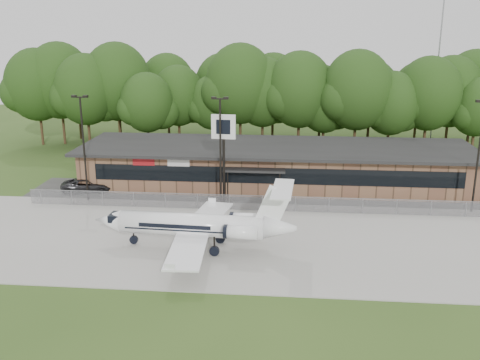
# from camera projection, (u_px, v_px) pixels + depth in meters

# --- Properties ---
(ground) EXTENTS (160.00, 160.00, 0.00)m
(ground) POSITION_uv_depth(u_px,v_px,m) (266.00, 289.00, 34.48)
(ground) COLOR #304B1B
(ground) RESTS_ON ground
(apron) EXTENTS (64.00, 18.00, 0.08)m
(apron) POSITION_uv_depth(u_px,v_px,m) (270.00, 241.00, 42.12)
(apron) COLOR #9E9B93
(apron) RESTS_ON ground
(parking_lot) EXTENTS (50.00, 9.00, 0.06)m
(parking_lot) POSITION_uv_depth(u_px,v_px,m) (275.00, 196.00, 53.13)
(parking_lot) COLOR #383835
(parking_lot) RESTS_ON ground
(terminal) EXTENTS (41.00, 11.65, 4.30)m
(terminal) POSITION_uv_depth(u_px,v_px,m) (276.00, 165.00, 56.79)
(terminal) COLOR brown
(terminal) RESTS_ON ground
(fence) EXTENTS (46.00, 0.04, 1.52)m
(fence) POSITION_uv_depth(u_px,v_px,m) (273.00, 204.00, 48.62)
(fence) COLOR gray
(fence) RESTS_ON ground
(treeline) EXTENTS (72.00, 12.00, 15.00)m
(treeline) POSITION_uv_depth(u_px,v_px,m) (280.00, 94.00, 72.61)
(treeline) COLOR #213B13
(treeline) RESTS_ON ground
(radio_mast) EXTENTS (0.20, 0.20, 25.00)m
(radio_mast) POSITION_uv_depth(u_px,v_px,m) (439.00, 55.00, 75.04)
(radio_mast) COLOR gray
(radio_mast) RESTS_ON ground
(light_pole_left) EXTENTS (1.55, 0.30, 10.23)m
(light_pole_left) POSITION_uv_depth(u_px,v_px,m) (83.00, 141.00, 50.20)
(light_pole_left) COLOR black
(light_pole_left) RESTS_ON ground
(light_pole_mid) EXTENTS (1.55, 0.30, 10.23)m
(light_pole_mid) POSITION_uv_depth(u_px,v_px,m) (220.00, 143.00, 49.06)
(light_pole_mid) COLOR black
(light_pole_mid) RESTS_ON ground
(light_pole_right) EXTENTS (1.55, 0.30, 10.23)m
(light_pole_right) POSITION_uv_depth(u_px,v_px,m) (479.00, 148.00, 47.04)
(light_pole_right) COLOR black
(light_pole_right) RESTS_ON ground
(business_jet) EXTENTS (15.63, 13.91, 5.26)m
(business_jet) POSITION_uv_depth(u_px,v_px,m) (199.00, 226.00, 40.09)
(business_jet) COLOR white
(business_jet) RESTS_ON ground
(suv) EXTENTS (5.53, 3.34, 1.44)m
(suv) POSITION_uv_depth(u_px,v_px,m) (88.00, 185.00, 54.51)
(suv) COLOR #2E2E30
(suv) RESTS_ON ground
(pole_sign) EXTENTS (2.26, 0.45, 8.59)m
(pole_sign) POSITION_uv_depth(u_px,v_px,m) (224.00, 136.00, 49.16)
(pole_sign) COLOR black
(pole_sign) RESTS_ON ground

